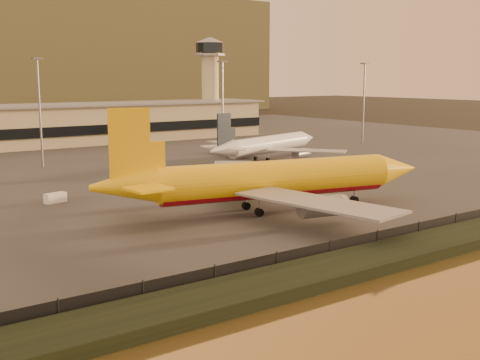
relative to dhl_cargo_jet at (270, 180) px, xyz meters
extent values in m
plane|color=black|center=(-4.17, -11.22, -5.20)|extent=(900.00, 900.00, 0.00)
cube|color=black|center=(-4.17, -28.22, -4.50)|extent=(320.00, 7.00, 1.40)
cube|color=#2D2D2D|center=(-4.17, 83.78, -5.10)|extent=(320.00, 220.00, 0.20)
cube|color=black|center=(-4.17, -24.22, -3.90)|extent=(300.00, 0.05, 2.20)
cube|color=tan|center=(-4.17, 113.78, 1.00)|extent=(160.00, 22.00, 12.00)
cube|color=black|center=(-4.17, 102.58, 0.00)|extent=(160.00, 0.60, 3.00)
cube|color=gray|center=(-4.17, 113.78, 7.30)|extent=(164.00, 24.00, 0.60)
cylinder|color=tan|center=(65.83, 119.78, 10.00)|extent=(6.40, 6.40, 30.00)
cylinder|color=black|center=(65.83, 119.78, 26.75)|extent=(10.40, 10.40, 3.50)
cone|color=gray|center=(65.83, 119.78, 29.50)|extent=(11.20, 11.20, 2.00)
cylinder|color=gray|center=(65.83, 119.78, 24.20)|extent=(11.20, 11.20, 0.80)
cylinder|color=slate|center=(-14.17, 68.78, 7.50)|extent=(0.50, 0.50, 25.00)
cube|color=slate|center=(-14.17, 68.78, 20.20)|extent=(2.20, 2.20, 0.40)
cylinder|color=slate|center=(35.83, 66.78, 7.50)|extent=(0.50, 0.50, 25.00)
cube|color=slate|center=(35.83, 66.78, 20.20)|extent=(2.20, 2.20, 0.40)
cylinder|color=slate|center=(85.83, 60.78, 7.50)|extent=(0.50, 0.50, 25.00)
cube|color=slate|center=(85.83, 60.78, 20.20)|extent=(2.20, 2.20, 0.40)
cube|color=brown|center=(85.83, 328.78, 29.80)|extent=(220.00, 160.00, 70.00)
cylinder|color=yellow|center=(1.00, -0.22, 0.30)|extent=(38.91, 13.90, 5.58)
cylinder|color=#A00914|center=(1.00, -0.22, -0.67)|extent=(37.59, 12.47, 4.35)
cone|color=yellow|center=(23.51, -5.28, 0.30)|extent=(8.55, 7.09, 5.58)
cone|color=yellow|center=(-22.56, 5.06, 0.72)|extent=(10.64, 7.56, 5.58)
cube|color=yellow|center=(-21.51, 4.83, 6.86)|extent=(5.86, 1.73, 9.76)
cube|color=yellow|center=(-19.24, 10.04, 1.14)|extent=(7.32, 7.29, 0.33)
cube|color=yellow|center=(-21.69, -0.85, 1.14)|extent=(5.84, 5.78, 0.33)
cube|color=gray|center=(3.20, 14.51, -0.67)|extent=(19.90, 24.13, 0.33)
cylinder|color=gray|center=(5.03, 10.39, -2.21)|extent=(6.95, 4.40, 3.07)
cube|color=gray|center=(-3.30, -14.49, -0.67)|extent=(11.33, 25.04, 0.33)
cylinder|color=gray|center=(0.11, -11.54, -2.21)|extent=(6.95, 4.40, 3.07)
cylinder|color=black|center=(15.39, -3.46, -4.38)|extent=(1.41, 1.22, 1.23)
cylinder|color=slate|center=(15.39, -3.46, -3.74)|extent=(0.21, 0.21, 2.51)
cylinder|color=black|center=(-3.48, -1.79, -4.38)|extent=(1.41, 1.22, 1.23)
cylinder|color=slate|center=(-3.48, -1.79, -3.74)|extent=(0.21, 0.21, 2.51)
cylinder|color=black|center=(-2.38, 3.11, -4.38)|extent=(1.41, 1.22, 1.23)
cylinder|color=slate|center=(-2.38, 3.11, -3.74)|extent=(0.21, 0.21, 2.51)
cylinder|color=white|center=(37.40, 47.67, -0.96)|extent=(30.56, 12.90, 4.25)
cylinder|color=gray|center=(37.40, 47.67, -1.70)|extent=(29.47, 11.76, 3.32)
cone|color=white|center=(54.91, 52.94, -0.96)|extent=(6.93, 5.79, 4.25)
cone|color=white|center=(19.07, 42.16, -0.64)|extent=(8.56, 6.28, 4.25)
cube|color=#1A222F|center=(19.88, 42.40, 4.04)|extent=(4.58, 1.67, 7.44)
cube|color=white|center=(19.47, 46.72, -0.32)|extent=(4.34, 4.13, 0.26)
cube|color=white|center=(21.92, 38.58, -0.32)|extent=(5.80, 5.75, 0.26)
cube|color=gray|center=(33.21, 58.63, -1.70)|extent=(7.68, 19.61, 0.26)
cylinder|color=gray|center=(36.08, 56.49, -2.87)|extent=(5.56, 3.71, 2.34)
cube|color=gray|center=(39.95, 36.23, -1.70)|extent=(16.63, 18.66, 0.26)
cylinder|color=gray|center=(41.16, 39.59, -2.87)|extent=(5.56, 3.71, 2.34)
cylinder|color=black|center=(48.60, 51.05, -4.53)|extent=(1.11, 0.98, 0.94)
cylinder|color=slate|center=(48.60, 51.05, -4.04)|extent=(0.22, 0.22, 1.91)
cylinder|color=black|center=(34.89, 44.92, -4.53)|extent=(1.11, 0.98, 0.94)
cylinder|color=slate|center=(34.89, 44.92, -4.04)|extent=(0.22, 0.22, 1.91)
cylinder|color=black|center=(33.79, 48.59, -4.53)|extent=(1.11, 0.98, 0.94)
cylinder|color=slate|center=(33.79, 48.59, -4.04)|extent=(0.22, 0.22, 1.91)
cube|color=yellow|center=(7.98, 22.65, -4.15)|extent=(3.86, 1.88, 1.70)
cube|color=white|center=(-25.44, 26.37, -4.19)|extent=(3.90, 2.49, 1.62)
camera|label=1|loc=(-57.84, -73.02, 15.99)|focal=45.00mm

